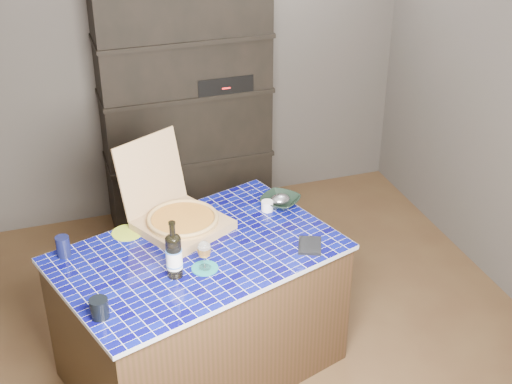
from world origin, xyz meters
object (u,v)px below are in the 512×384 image
object	(u,v)px
kitchen_island	(201,311)
mead_bottle	(174,255)
wine_glass	(204,250)
bowl	(280,201)
pizza_box	(179,217)
dvd_case	(310,245)

from	to	relation	value
kitchen_island	mead_bottle	size ratio (longest dim) A/B	5.29
wine_glass	bowl	xyz separation A→B (m)	(0.58, 0.48, -0.09)
kitchen_island	pizza_box	world-z (taller)	pizza_box
pizza_box	mead_bottle	xyz separation A→B (m)	(-0.13, -0.44, 0.06)
kitchen_island	dvd_case	xyz separation A→B (m)	(0.58, -0.14, 0.40)
wine_glass	kitchen_island	bearing A→B (deg)	88.47
mead_bottle	dvd_case	xyz separation A→B (m)	(0.74, 0.03, -0.12)
pizza_box	bowl	xyz separation A→B (m)	(0.61, 0.05, -0.04)
kitchen_island	bowl	distance (m)	0.79
bowl	dvd_case	bearing A→B (deg)	-90.07
mead_bottle	bowl	bearing A→B (deg)	33.67
mead_bottle	pizza_box	bearing A→B (deg)	74.11
kitchen_island	wine_glass	world-z (taller)	wine_glass
kitchen_island	pizza_box	bearing A→B (deg)	79.07
bowl	pizza_box	bearing A→B (deg)	-175.14
kitchen_island	bowl	bearing A→B (deg)	10.62
pizza_box	dvd_case	world-z (taller)	pizza_box
pizza_box	bowl	world-z (taller)	pizza_box
kitchen_island	mead_bottle	distance (m)	0.57
kitchen_island	wine_glass	size ratio (longest dim) A/B	10.48
kitchen_island	wine_glass	distance (m)	0.54
pizza_box	mead_bottle	size ratio (longest dim) A/B	2.08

